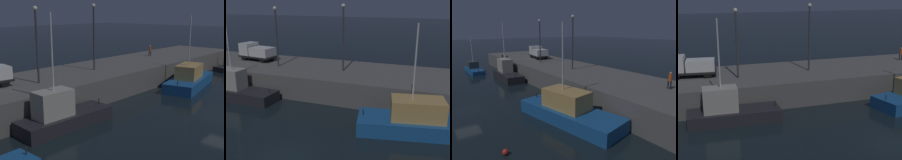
% 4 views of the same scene
% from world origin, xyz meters
% --- Properties ---
extents(ground_plane, '(320.00, 320.00, 0.00)m').
position_xyz_m(ground_plane, '(0.00, 0.00, 0.00)').
color(ground_plane, black).
extents(pier_quay, '(57.75, 10.13, 2.68)m').
position_xyz_m(pier_quay, '(0.00, 15.53, 1.34)').
color(pier_quay, '#5B5956').
rests_on(pier_quay, ground).
extents(fishing_boat_white, '(8.53, 3.08, 9.53)m').
position_xyz_m(fishing_boat_white, '(-11.46, 8.74, 1.14)').
color(fishing_boat_white, '#232328').
rests_on(fishing_boat_white, ground).
extents(lamp_post_west, '(0.44, 0.44, 7.37)m').
position_xyz_m(lamp_post_west, '(-9.67, 14.37, 7.02)').
color(lamp_post_west, '#38383D').
rests_on(lamp_post_west, pier_quay).
extents(lamp_post_east, '(0.44, 0.44, 7.71)m').
position_xyz_m(lamp_post_east, '(-1.20, 15.13, 7.20)').
color(lamp_post_east, '#38383D').
rests_on(lamp_post_east, pier_quay).
extents(utility_truck, '(5.38, 2.83, 2.36)m').
position_xyz_m(utility_truck, '(-14.42, 16.46, 3.89)').
color(utility_truck, black).
rests_on(utility_truck, pier_quay).
extents(dockworker, '(0.45, 0.38, 1.71)m').
position_xyz_m(dockworker, '(12.76, 16.73, 3.66)').
color(dockworker, black).
rests_on(dockworker, pier_quay).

